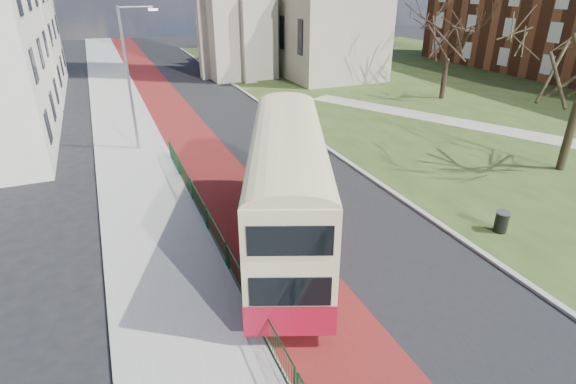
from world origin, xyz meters
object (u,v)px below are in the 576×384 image
winter_tree_far (452,26)px  litter_bin (502,222)px  streetlamp (130,73)px  bus (288,184)px

winter_tree_far → litter_bin: bearing=-124.3°
streetlamp → winter_tree_far: bearing=7.7°
winter_tree_far → litter_bin: size_ratio=9.62×
streetlamp → winter_tree_far: size_ratio=0.93×
litter_bin → bus: bearing=163.9°
streetlamp → bus: 14.12m
winter_tree_far → litter_bin: winter_tree_far is taller
bus → litter_bin: bus is taller
streetlamp → winter_tree_far: (25.52, 3.47, 1.40)m
streetlamp → litter_bin: 20.47m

